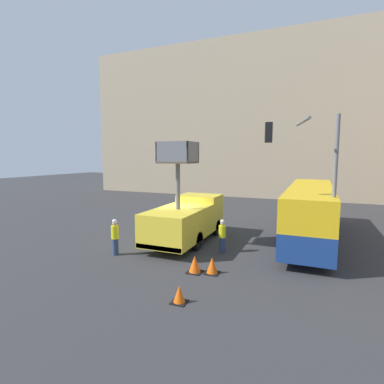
{
  "coord_description": "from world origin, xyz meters",
  "views": [
    {
      "loc": [
        7.7,
        -16.16,
        5.04
      ],
      "look_at": [
        0.73,
        0.56,
        2.89
      ],
      "focal_mm": 28.0,
      "sensor_mm": 36.0,
      "label": 1
    }
  ],
  "objects_px": {
    "road_worker_directing": "(222,236)",
    "utility_truck": "(186,218)",
    "road_worker_near_truck": "(115,237)",
    "city_bus": "(310,209)",
    "traffic_cone_mid_road": "(179,295)",
    "traffic_cone_far_side": "(212,266)",
    "traffic_cone_near_truck": "(195,264)",
    "traffic_light_pole": "(312,167)"
  },
  "relations": [
    {
      "from": "traffic_cone_near_truck",
      "to": "traffic_cone_far_side",
      "type": "distance_m",
      "value": 0.76
    },
    {
      "from": "road_worker_near_truck",
      "to": "traffic_cone_near_truck",
      "type": "bearing_deg",
      "value": -115.43
    },
    {
      "from": "traffic_cone_near_truck",
      "to": "traffic_cone_mid_road",
      "type": "distance_m",
      "value": 2.79
    },
    {
      "from": "utility_truck",
      "to": "traffic_cone_far_side",
      "type": "bearing_deg",
      "value": -53.27
    },
    {
      "from": "city_bus",
      "to": "road_worker_near_truck",
      "type": "height_order",
      "value": "city_bus"
    },
    {
      "from": "traffic_cone_mid_road",
      "to": "road_worker_near_truck",
      "type": "bearing_deg",
      "value": 147.26
    },
    {
      "from": "city_bus",
      "to": "traffic_cone_far_side",
      "type": "distance_m",
      "value": 8.43
    },
    {
      "from": "traffic_cone_mid_road",
      "to": "traffic_cone_far_side",
      "type": "bearing_deg",
      "value": 86.04
    },
    {
      "from": "road_worker_directing",
      "to": "traffic_cone_mid_road",
      "type": "xyz_separation_m",
      "value": [
        0.24,
        -5.86,
        -0.59
      ]
    },
    {
      "from": "traffic_cone_far_side",
      "to": "road_worker_directing",
      "type": "bearing_deg",
      "value": 98.56
    },
    {
      "from": "utility_truck",
      "to": "traffic_cone_far_side",
      "type": "distance_m",
      "value": 5.09
    },
    {
      "from": "road_worker_directing",
      "to": "city_bus",
      "type": "bearing_deg",
      "value": -15.04
    },
    {
      "from": "road_worker_near_truck",
      "to": "utility_truck",
      "type": "bearing_deg",
      "value": -52.27
    },
    {
      "from": "traffic_cone_mid_road",
      "to": "traffic_cone_near_truck",
      "type": "bearing_deg",
      "value": 101.1
    },
    {
      "from": "road_worker_near_truck",
      "to": "road_worker_directing",
      "type": "distance_m",
      "value": 5.56
    },
    {
      "from": "road_worker_near_truck",
      "to": "traffic_cone_far_side",
      "type": "relative_size",
      "value": 2.63
    },
    {
      "from": "utility_truck",
      "to": "road_worker_directing",
      "type": "xyz_separation_m",
      "value": [
        2.53,
        -1.05,
        -0.57
      ]
    },
    {
      "from": "utility_truck",
      "to": "road_worker_directing",
      "type": "relative_size",
      "value": 3.75
    },
    {
      "from": "utility_truck",
      "to": "road_worker_near_truck",
      "type": "height_order",
      "value": "utility_truck"
    },
    {
      "from": "city_bus",
      "to": "road_worker_directing",
      "type": "distance_m",
      "value": 6.2
    },
    {
      "from": "road_worker_directing",
      "to": "utility_truck",
      "type": "bearing_deg",
      "value": 95.32
    },
    {
      "from": "road_worker_directing",
      "to": "traffic_cone_near_truck",
      "type": "bearing_deg",
      "value": -157.55
    },
    {
      "from": "city_bus",
      "to": "traffic_cone_far_side",
      "type": "height_order",
      "value": "city_bus"
    },
    {
      "from": "utility_truck",
      "to": "traffic_cone_far_side",
      "type": "xyz_separation_m",
      "value": [
        2.97,
        -3.98,
        -1.11
      ]
    },
    {
      "from": "utility_truck",
      "to": "city_bus",
      "type": "xyz_separation_m",
      "value": [
        6.7,
        3.42,
        0.45
      ]
    },
    {
      "from": "traffic_cone_mid_road",
      "to": "utility_truck",
      "type": "bearing_deg",
      "value": 111.84
    },
    {
      "from": "city_bus",
      "to": "traffic_cone_far_side",
      "type": "xyz_separation_m",
      "value": [
        -3.73,
        -7.4,
        -1.56
      ]
    },
    {
      "from": "utility_truck",
      "to": "city_bus",
      "type": "height_order",
      "value": "utility_truck"
    },
    {
      "from": "traffic_light_pole",
      "to": "traffic_cone_far_side",
      "type": "height_order",
      "value": "traffic_light_pole"
    },
    {
      "from": "city_bus",
      "to": "utility_truck",
      "type": "bearing_deg",
      "value": 126.74
    },
    {
      "from": "traffic_cone_near_truck",
      "to": "road_worker_near_truck",
      "type": "bearing_deg",
      "value": 172.63
    },
    {
      "from": "city_bus",
      "to": "traffic_light_pole",
      "type": "bearing_deg",
      "value": -169.31
    },
    {
      "from": "traffic_cone_mid_road",
      "to": "traffic_cone_far_side",
      "type": "xyz_separation_m",
      "value": [
        0.2,
        2.93,
        0.05
      ]
    },
    {
      "from": "road_worker_near_truck",
      "to": "traffic_cone_mid_road",
      "type": "bearing_deg",
      "value": -140.79
    },
    {
      "from": "city_bus",
      "to": "traffic_cone_mid_road",
      "type": "distance_m",
      "value": 11.17
    },
    {
      "from": "city_bus",
      "to": "traffic_cone_near_truck",
      "type": "height_order",
      "value": "city_bus"
    },
    {
      "from": "traffic_light_pole",
      "to": "traffic_cone_near_truck",
      "type": "distance_m",
      "value": 6.77
    },
    {
      "from": "traffic_cone_near_truck",
      "to": "traffic_cone_mid_road",
      "type": "xyz_separation_m",
      "value": [
        0.54,
        -2.74,
        -0.07
      ]
    },
    {
      "from": "utility_truck",
      "to": "city_bus",
      "type": "relative_size",
      "value": 0.54
    },
    {
      "from": "traffic_cone_near_truck",
      "to": "traffic_cone_far_side",
      "type": "bearing_deg",
      "value": 14.3
    },
    {
      "from": "traffic_light_pole",
      "to": "road_worker_near_truck",
      "type": "distance_m",
      "value": 10.12
    },
    {
      "from": "road_worker_near_truck",
      "to": "traffic_cone_near_truck",
      "type": "xyz_separation_m",
      "value": [
        4.66,
        -0.6,
        -0.59
      ]
    }
  ]
}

